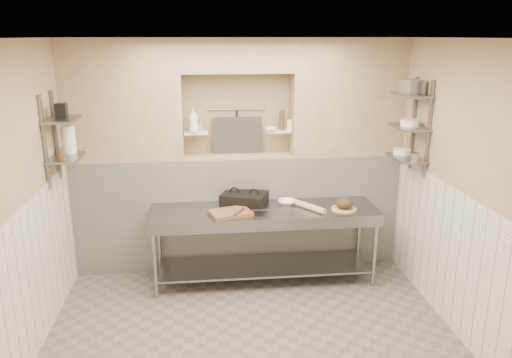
{
  "coord_description": "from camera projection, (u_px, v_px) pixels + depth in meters",
  "views": [
    {
      "loc": [
        -0.42,
        -4.17,
        2.82
      ],
      "look_at": [
        0.13,
        0.9,
        1.35
      ],
      "focal_mm": 35.0,
      "sensor_mm": 36.0,
      "label": 1
    }
  ],
  "objects": [
    {
      "name": "bowl_right_mid",
      "position": [
        410.0,
        123.0,
        5.46
      ],
      "size": [
        0.2,
        0.2,
        0.07
      ],
      "primitive_type": "cylinder",
      "color": "white",
      "rests_on": "wall_shelf_right_mid"
    },
    {
      "name": "box_left_upper",
      "position": [
        61.0,
        111.0,
        5.05
      ],
      "size": [
        0.11,
        0.11,
        0.15
      ],
      "primitive_type": "cube",
      "rotation": [
        0.0,
        0.0,
        0.03
      ],
      "color": "black",
      "rests_on": "wall_shelf_left_upper"
    },
    {
      "name": "condiment_a",
      "position": [
        282.0,
        120.0,
        6.04
      ],
      "size": [
        0.06,
        0.06,
        0.23
      ],
      "primitive_type": "cylinder",
      "color": "#4D331C",
      "rests_on": "alcove_shelf_right"
    },
    {
      "name": "alcove_shelf_left",
      "position": [
        196.0,
        133.0,
        5.95
      ],
      "size": [
        0.28,
        0.16,
        0.02
      ],
      "primitive_type": "cube",
      "color": "white",
      "rests_on": "backwall_lower"
    },
    {
      "name": "wall_back",
      "position": [
        237.0,
        152.0,
        6.33
      ],
      "size": [
        4.0,
        0.1,
        2.8
      ],
      "primitive_type": "cube",
      "color": "tan",
      "rests_on": "ground"
    },
    {
      "name": "bread_board",
      "position": [
        344.0,
        209.0,
        5.71
      ],
      "size": [
        0.29,
        0.29,
        0.02
      ],
      "primitive_type": "cylinder",
      "color": "#D1B98A",
      "rests_on": "prep_table"
    },
    {
      "name": "tongs",
      "position": [
        239.0,
        212.0,
        5.48
      ],
      "size": [
        0.15,
        0.23,
        0.02
      ],
      "primitive_type": "cylinder",
      "rotation": [
        1.57,
        0.0,
        -0.56
      ],
      "color": "gray",
      "rests_on": "cutting_board"
    },
    {
      "name": "wainscot_left",
      "position": [
        29.0,
        285.0,
        4.41
      ],
      "size": [
        0.02,
        3.9,
        1.4
      ],
      "primitive_type": "cube",
      "color": "white",
      "rests_on": "floor"
    },
    {
      "name": "wall_shelf_right_upper",
      "position": [
        412.0,
        95.0,
        5.39
      ],
      "size": [
        0.3,
        0.5,
        0.03
      ],
      "primitive_type": "cube",
      "color": "slate",
      "rests_on": "wall_right"
    },
    {
      "name": "jar_left",
      "position": [
        61.0,
        154.0,
        5.0
      ],
      "size": [
        0.08,
        0.08,
        0.12
      ],
      "primitive_type": "cylinder",
      "color": "#4D331C",
      "rests_on": "wall_shelf_left_lower"
    },
    {
      "name": "wall_shelf_left_lower",
      "position": [
        66.0,
        158.0,
        5.18
      ],
      "size": [
        0.3,
        0.5,
        0.02
      ],
      "primitive_type": "cube",
      "color": "slate",
      "rests_on": "wall_left"
    },
    {
      "name": "floor",
      "position": [
        253.0,
        344.0,
        4.82
      ],
      "size": [
        4.0,
        3.9,
        0.1
      ],
      "primitive_type": "cube",
      "color": "slate",
      "rests_on": "ground"
    },
    {
      "name": "cutting_board",
      "position": [
        230.0,
        213.0,
        5.55
      ],
      "size": [
        0.51,
        0.42,
        0.04
      ],
      "primitive_type": "cube",
      "rotation": [
        0.0,
        0.0,
        0.29
      ],
      "color": "brown",
      "rests_on": "prep_table"
    },
    {
      "name": "wall_shelf_right_lower",
      "position": [
        406.0,
        158.0,
        5.58
      ],
      "size": [
        0.3,
        0.5,
        0.02
      ],
      "primitive_type": "cube",
      "color": "slate",
      "rests_on": "wall_right"
    },
    {
      "name": "hanging_steel",
      "position": [
        237.0,
        123.0,
        6.13
      ],
      "size": [
        0.02,
        0.02,
        0.3
      ],
      "primitive_type": "cylinder",
      "color": "black",
      "rests_on": "utensil_rail"
    },
    {
      "name": "splash_panel",
      "position": [
        237.0,
        135.0,
        6.12
      ],
      "size": [
        0.6,
        0.08,
        0.45
      ],
      "primitive_type": "cube",
      "rotation": [
        -0.14,
        0.0,
        0.0
      ],
      "color": "#383330",
      "rests_on": "alcove_sill"
    },
    {
      "name": "shelf_rail_left_b",
      "position": [
        45.0,
        143.0,
        4.91
      ],
      "size": [
        0.03,
        0.03,
        0.95
      ],
      "primitive_type": "cube",
      "color": "slate",
      "rests_on": "wall_left"
    },
    {
      "name": "knife_blade",
      "position": [
        262.0,
        210.0,
        5.56
      ],
      "size": [
        0.26,
        0.04,
        0.01
      ],
      "primitive_type": "cube",
      "rotation": [
        0.0,
        0.0,
        -0.05
      ],
      "color": "gray",
      "rests_on": "cutting_board"
    },
    {
      "name": "bowl_alcove",
      "position": [
        271.0,
        129.0,
        5.99
      ],
      "size": [
        0.19,
        0.19,
        0.05
      ],
      "primitive_type": "imported",
      "rotation": [
        0.0,
        0.0,
        -0.39
      ],
      "color": "white",
      "rests_on": "alcove_shelf_right"
    },
    {
      "name": "wall_front",
      "position": [
        292.0,
        329.0,
        2.51
      ],
      "size": [
        4.0,
        0.1,
        2.8
      ],
      "primitive_type": "cube",
      "color": "tan",
      "rests_on": "ground"
    },
    {
      "name": "condiment_c",
      "position": [
        290.0,
        125.0,
        6.04
      ],
      "size": [
        0.07,
        0.07,
        0.13
      ],
      "primitive_type": "cylinder",
      "color": "white",
      "rests_on": "alcove_shelf_right"
    },
    {
      "name": "alcove_sill",
      "position": [
        238.0,
        155.0,
        6.09
      ],
      "size": [
        1.3,
        0.4,
        0.02
      ],
      "primitive_type": "cube",
      "color": "tan",
      "rests_on": "backwall_lower"
    },
    {
      "name": "wall_shelf_left_upper",
      "position": [
        62.0,
        119.0,
        5.06
      ],
      "size": [
        0.3,
        0.5,
        0.03
      ],
      "primitive_type": "cube",
      "color": "slate",
      "rests_on": "wall_left"
    },
    {
      "name": "utensil_rail",
      "position": [
        237.0,
        109.0,
        6.1
      ],
      "size": [
        0.7,
        0.02,
        0.02
      ],
      "primitive_type": "cylinder",
      "rotation": [
        0.0,
        1.57,
        0.0
      ],
      "color": "gray",
      "rests_on": "wall_back"
    },
    {
      "name": "bread_loaf",
      "position": [
        344.0,
        203.0,
        5.69
      ],
      "size": [
        0.21,
        0.21,
        0.12
      ],
      "primitive_type": "ellipsoid",
      "color": "#4C2D19",
      "rests_on": "bread_board"
    },
    {
      "name": "canister_right",
      "position": [
        415.0,
        157.0,
        5.36
      ],
      "size": [
        0.09,
        0.09,
        0.09
      ],
      "primitive_type": "cylinder",
      "color": "gray",
      "rests_on": "wall_shelf_right_lower"
    },
    {
      "name": "backwall_pillar_right",
      "position": [
        347.0,
        97.0,
        6.03
      ],
      "size": [
        1.35,
        0.4,
        1.4
      ],
      "primitive_type": "cube",
      "color": "tan",
      "rests_on": "backwall_lower"
    },
    {
      "name": "backwall_lower",
      "position": [
        239.0,
        210.0,
        6.28
      ],
      "size": [
        4.0,
        0.4,
        1.4
      ],
      "primitive_type": "cube",
      "color": "white",
      "rests_on": "floor"
    },
    {
      "name": "alcove_shelf_right",
      "position": [
        279.0,
        131.0,
        6.06
      ],
      "size": [
        0.28,
        0.16,
        0.02
      ],
      "primitive_type": "cube",
      "color": "white",
      "rests_on": "backwall_lower"
    },
    {
      "name": "shelf_rail_right_a",
      "position": [
        413.0,
        124.0,
        5.69
      ],
      "size": [
        0.03,
        0.03,
        1.05
      ],
      "primitive_type": "cube",
      "color": "slate",
      "rests_on": "wall_right"
    },
    {
      "name": "shelf_rail_right_b",
      "position": [
        429.0,
        130.0,
        5.31
      ],
      "size": [
        0.03,
        0.03,
        1.05
      ],
      "primitive_type": "cube",
      "color": "slate",
      "rests_on": "wall_right"
    },
    {
      "name": "wainscot_right",
      "position": [
        457.0,
        263.0,
        4.82
      ],
      "size": [
        0.02,
        3.9,
        1.4
      ],
      "primitive_type": "cube",
      "color": "white",
      "rests_on": "floor"
    },
    {
      "name": "wall_shelf_right_mid",
      "position": [
        409.0,
        127.0,
        5.49
      ],
      "size": [
        0.3,
        0.5,
        0.02
      ],
      "primitive_type": "cube",
      "color": "slate",
      "rests_on": "wall_right"
    },
    {
      "name": "panini_press",
      "position": [
        244.0,
        199.0,
        5.87
      ],
      "size": [
        0.6,
        0.53,
        0.14
      ],
      "rotation": [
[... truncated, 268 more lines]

